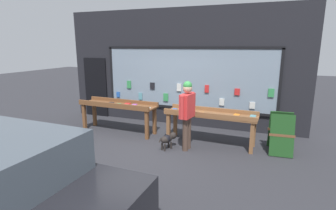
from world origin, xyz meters
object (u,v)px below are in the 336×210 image
display_table_left (118,107)px  display_table_right (210,117)px  person_browsing (187,110)px  small_dog (168,139)px  sandwich_board_sign (281,133)px

display_table_left → display_table_right: size_ratio=1.00×
person_browsing → small_dog: (-0.45, -0.15, -0.74)m
person_browsing → sandwich_board_sign: person_browsing is taller
display_table_left → small_dog: bearing=-21.7°
display_table_right → sandwich_board_sign: 1.72m
person_browsing → small_dog: person_browsing is taller
display_table_left → display_table_right: (2.75, 0.00, -0.03)m
person_browsing → sandwich_board_sign: bearing=-64.6°
person_browsing → small_dog: 0.87m
sandwich_board_sign → person_browsing: bearing=-167.6°
display_table_right → sandwich_board_sign: bearing=1.8°
sandwich_board_sign → display_table_left: bearing=176.5°
display_table_right → sandwich_board_sign: size_ratio=2.44×
display_table_left → person_browsing: (2.30, -0.59, 0.25)m
small_dog → display_table_right: bearing=-24.7°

